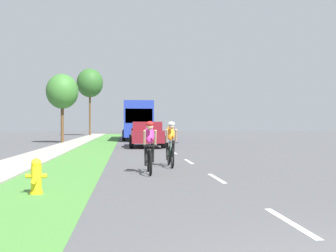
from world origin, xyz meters
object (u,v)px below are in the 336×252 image
bus_blue (137,119)px  street_tree_near (62,92)px  cyclist_trailing (171,143)px  suv_black (135,128)px  cyclist_lead (149,147)px  sedan_dark_green (134,128)px  street_tree_far (90,83)px  fire_hydrant_yellow (36,177)px  pickup_maroon (146,134)px

bus_blue → street_tree_near: street_tree_near is taller
bus_blue → street_tree_near: 9.24m
cyclist_trailing → suv_black: 40.67m
cyclist_trailing → cyclist_lead: bearing=-115.7°
cyclist_trailing → sedan_dark_green: (-0.36, 49.60, -0.04)m
street_tree_near → bus_blue: bearing=47.9°
cyclist_lead → street_tree_near: street_tree_near is taller
cyclist_lead → street_tree_near: bearing=106.8°
street_tree_far → bus_blue: bearing=-65.7°
cyclist_trailing → bus_blue: (-0.52, 23.87, 1.17)m
fire_hydrant_yellow → sedan_dark_green: size_ratio=0.18×
sedan_dark_green → street_tree_near: 33.17m
sedan_dark_green → street_tree_near: bearing=-100.8°
sedan_dark_green → bus_blue: bearing=-90.4°
fire_hydrant_yellow → street_tree_near: street_tree_near is taller
fire_hydrant_yellow → cyclist_trailing: bearing=54.6°
street_tree_far → suv_black: bearing=34.1°
cyclist_trailing → street_tree_far: bearing=99.7°
cyclist_lead → street_tree_near: (-5.70, 18.94, 3.23)m
cyclist_lead → sedan_dark_green: 51.36m
cyclist_trailing → suv_black: size_ratio=0.37×
cyclist_trailing → suv_black: suv_black is taller
cyclist_trailing → sedan_dark_green: 49.60m
suv_black → street_tree_near: street_tree_near is taller
fire_hydrant_yellow → cyclist_lead: size_ratio=0.44×
cyclist_trailing → sedan_dark_green: bearing=90.4°
pickup_maroon → street_tree_near: size_ratio=0.94×
cyclist_trailing → street_tree_far: 37.62m
bus_blue → sedan_dark_green: (0.16, 25.73, -1.21)m
fire_hydrant_yellow → bus_blue: 28.93m
pickup_maroon → suv_black: 29.21m
fire_hydrant_yellow → pickup_maroon: size_ratio=0.15×
cyclist_lead → bus_blue: size_ratio=0.15×
cyclist_lead → bus_blue: 25.66m
cyclist_lead → street_tree_near: size_ratio=0.32×
cyclist_lead → cyclist_trailing: size_ratio=1.00×
sedan_dark_green → cyclist_trailing: bearing=-89.6°
suv_black → pickup_maroon: bearing=-90.0°
cyclist_lead → street_tree_far: street_tree_far is taller
cyclist_trailing → street_tree_near: street_tree_near is taller
pickup_maroon → street_tree_far: 26.54m
cyclist_trailing → street_tree_far: street_tree_far is taller
bus_blue → suv_black: 16.84m
pickup_maroon → cyclist_trailing: bearing=-88.8°
street_tree_far → street_tree_near: bearing=-90.9°
cyclist_trailing → pickup_maroon: 11.47m
cyclist_trailing → pickup_maroon: pickup_maroon is taller
sedan_dark_green → cyclist_lead: bearing=-90.5°
pickup_maroon → fire_hydrant_yellow: bearing=-101.1°
fire_hydrant_yellow → bus_blue: bearing=84.2°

